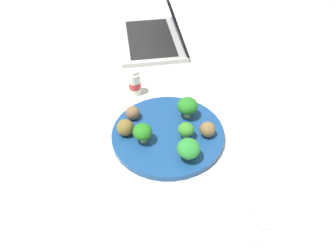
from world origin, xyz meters
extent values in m
plane|color=silver|center=(0.00, 0.00, 0.00)|extent=(4.00, 4.00, 0.00)
cylinder|color=navy|center=(0.00, 0.00, 0.01)|extent=(0.28, 0.28, 0.02)
cylinder|color=#8CBA77|center=(0.00, -0.07, 0.02)|extent=(0.02, 0.02, 0.01)
ellipsoid|color=#23751D|center=(0.00, -0.07, 0.05)|extent=(0.05, 0.05, 0.04)
cylinder|color=#A6D06D|center=(0.10, 0.00, 0.02)|extent=(0.01, 0.01, 0.01)
ellipsoid|color=#298330|center=(0.10, 0.00, 0.05)|extent=(0.05, 0.05, 0.04)
cylinder|color=#96CD6B|center=(0.04, 0.03, 0.02)|extent=(0.01, 0.01, 0.01)
ellipsoid|color=#367F25|center=(0.04, 0.03, 0.04)|extent=(0.04, 0.04, 0.03)
cylinder|color=#95C36F|center=(-0.03, 0.07, 0.02)|extent=(0.02, 0.02, 0.02)
ellipsoid|color=#257521|center=(-0.03, 0.07, 0.05)|extent=(0.05, 0.05, 0.04)
sphere|color=brown|center=(-0.04, -0.09, 0.04)|extent=(0.04, 0.04, 0.04)
sphere|color=brown|center=(0.05, 0.08, 0.04)|extent=(0.04, 0.04, 0.04)
sphere|color=brown|center=(-0.09, -0.06, 0.03)|extent=(0.04, 0.04, 0.04)
cube|color=white|center=(0.25, 0.03, 0.00)|extent=(0.18, 0.13, 0.01)
cube|color=silver|center=(0.24, 0.05, 0.01)|extent=(0.09, 0.02, 0.01)
cube|color=silver|center=(0.30, 0.04, 0.01)|extent=(0.03, 0.02, 0.01)
cube|color=silver|center=(0.22, 0.01, 0.01)|extent=(0.09, 0.01, 0.01)
cube|color=silver|center=(0.30, 0.01, 0.01)|extent=(0.06, 0.02, 0.01)
cylinder|color=white|center=(-0.20, 0.00, 0.03)|extent=(0.03, 0.03, 0.07)
cylinder|color=red|center=(-0.20, 0.00, 0.03)|extent=(0.03, 0.03, 0.02)
cylinder|color=silver|center=(-0.20, 0.00, 0.07)|extent=(0.02, 0.02, 0.01)
cube|color=#B7B7B7|center=(-0.45, 0.17, 0.01)|extent=(0.37, 0.31, 0.02)
cube|color=black|center=(-0.45, 0.17, 0.02)|extent=(0.32, 0.24, 0.00)
cube|color=black|center=(-0.43, 0.24, 0.11)|extent=(0.32, 0.17, 0.19)
camera|label=1|loc=(0.48, -0.26, 0.56)|focal=33.25mm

